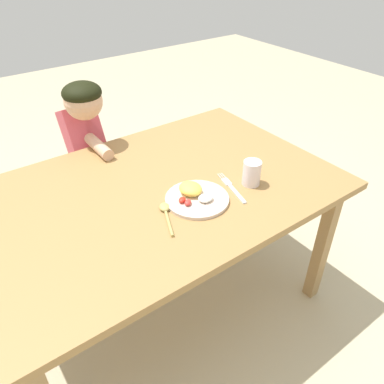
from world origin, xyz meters
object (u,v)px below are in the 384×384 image
(fork, at_px, (232,188))
(person, at_px, (89,161))
(plate, at_px, (195,196))
(spoon, at_px, (166,212))
(drinking_cup, at_px, (252,173))

(fork, xyz_separation_m, person, (-0.29, 0.75, -0.13))
(plate, xyz_separation_m, spoon, (-0.14, -0.01, -0.01))
(drinking_cup, relative_size, person, 0.10)
(person, bearing_deg, fork, 111.28)
(drinking_cup, bearing_deg, plate, 169.66)
(fork, bearing_deg, plate, 93.94)
(plate, height_order, fork, plate)
(plate, height_order, spoon, plate)
(spoon, xyz_separation_m, drinking_cup, (0.37, -0.04, 0.04))
(spoon, bearing_deg, drinking_cup, -72.77)
(spoon, bearing_deg, fork, -71.27)
(plate, bearing_deg, drinking_cup, -10.34)
(fork, relative_size, spoon, 1.22)
(spoon, xyz_separation_m, person, (0.00, 0.73, -0.14))
(spoon, height_order, drinking_cup, drinking_cup)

